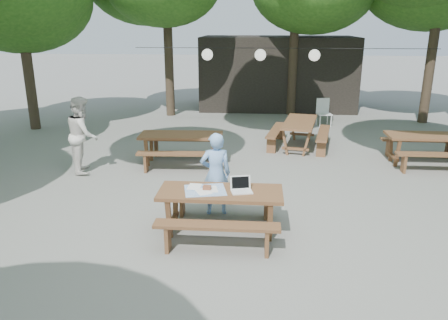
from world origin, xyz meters
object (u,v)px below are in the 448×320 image
picnic_table_nw (181,148)px  woman (216,174)px  main_picnic_table (221,211)px  second_person (83,135)px  plastic_chair (324,118)px

picnic_table_nw → woman: (1.12, -2.83, 0.37)m
main_picnic_table → picnic_table_nw: (-1.28, 3.63, 0.00)m
woman → second_person: bearing=-43.6°
woman → main_picnic_table: bearing=90.3°
woman → second_person: (-3.27, 2.10, 0.12)m
second_person → plastic_chair: size_ratio=1.95×
main_picnic_table → second_person: (-3.43, 2.90, 0.49)m
main_picnic_table → woman: size_ratio=1.32×
main_picnic_table → woman: (-0.16, 0.79, 0.37)m
second_person → plastic_chair: second_person is taller
main_picnic_table → second_person: second_person is taller
picnic_table_nw → main_picnic_table: bearing=-73.0°
picnic_table_nw → plastic_chair: (4.05, 4.49, -0.13)m
picnic_table_nw → second_person: bearing=-163.7°
picnic_table_nw → woman: size_ratio=1.34×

